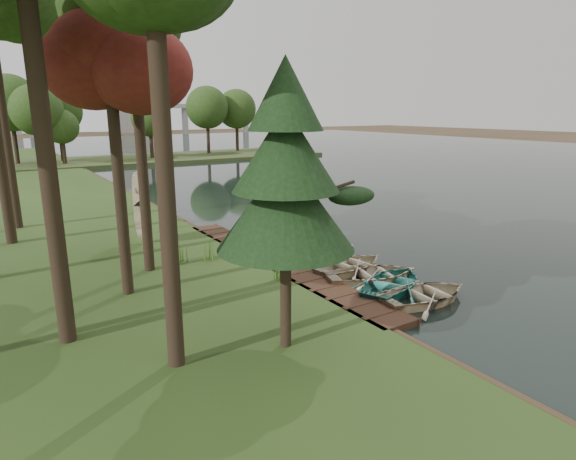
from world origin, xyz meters
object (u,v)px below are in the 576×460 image
rowboat_0 (426,292)px  rowboat_1 (393,281)px  boardwalk (274,264)px  rowboat_2 (372,272)px  pine_tree (286,175)px  stored_rowboat (144,236)px

rowboat_0 → rowboat_1: (-0.15, 1.52, 0.01)m
boardwalk → rowboat_1: (2.37, -5.17, 0.30)m
boardwalk → rowboat_2: 4.64m
boardwalk → pine_tree: pine_tree is taller
rowboat_0 → rowboat_2: (-0.18, 2.70, 0.02)m
boardwalk → rowboat_2: size_ratio=4.06×
rowboat_0 → rowboat_2: size_ratio=0.95×
stored_rowboat → pine_tree: size_ratio=0.46×
boardwalk → rowboat_2: (2.34, -3.99, 0.31)m
rowboat_1 → rowboat_2: 1.18m
rowboat_0 → stored_rowboat: (-6.62, 12.76, 0.25)m
boardwalk → stored_rowboat: stored_rowboat is taller
boardwalk → rowboat_1: bearing=-65.4°
pine_tree → boardwalk: bearing=61.6°
boardwalk → pine_tree: 9.60m
rowboat_2 → boardwalk: bearing=47.8°
boardwalk → rowboat_0: size_ratio=4.25×
boardwalk → rowboat_1: size_ratio=4.13×
rowboat_0 → rowboat_1: 1.53m
rowboat_2 → pine_tree: pine_tree is taller
rowboat_0 → stored_rowboat: bearing=32.7°
boardwalk → stored_rowboat: (-4.10, 6.07, 0.54)m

